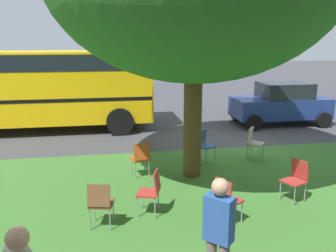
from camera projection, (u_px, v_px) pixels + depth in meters
The scene contains 12 objects.
ground at pixel (233, 146), 11.49m from camera, with size 80.00×80.00×0.00m, color #424247.
grass_verge at pixel (280, 185), 8.43m from camera, with size 48.00×6.00×0.01m, color #3D752D.
chair_0 at pixel (253, 140), 10.22m from camera, with size 0.59×0.58×0.88m.
chair_1 at pixel (100, 201), 6.41m from camera, with size 0.49×0.50×0.88m.
chair_2 at pixel (296, 177), 7.53m from camera, with size 0.55×0.55×0.88m.
chair_3 at pixel (204, 143), 9.98m from camera, with size 0.58×0.58×0.88m.
chair_4 at pixel (152, 189), 6.93m from camera, with size 0.53×0.52×0.88m.
chair_5 at pixel (141, 157), 8.83m from camera, with size 0.49×0.50×0.88m.
chair_6 at pixel (226, 197), 6.58m from camera, with size 0.57×0.56×0.88m.
parked_car at pixel (281, 103), 14.22m from camera, with size 3.70×1.92×1.65m.
school_bus at pixel (5, 83), 12.92m from camera, with size 10.40×2.80×2.88m.
pedestrian_0 at pixel (218, 235), 4.56m from camera, with size 0.40×0.40×1.69m.
Camera 1 is at (3.92, 10.50, 3.35)m, focal length 38.58 mm.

